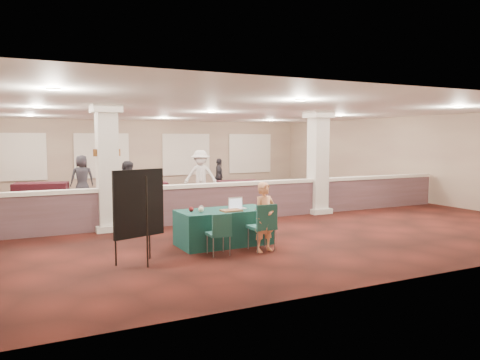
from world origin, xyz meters
name	(u,v)px	position (x,y,z in m)	size (l,w,h in m)	color
ground	(212,213)	(0.00, 0.00, 0.00)	(16.00, 16.00, 0.00)	#431610
wall_back	(146,155)	(0.00, 8.00, 1.60)	(16.00, 0.04, 3.20)	#8B6D60
wall_front	(402,185)	(0.00, -8.00, 1.60)	(16.00, 0.04, 3.20)	#8B6D60
wall_right	(400,158)	(8.00, 0.00, 1.60)	(0.04, 16.00, 3.20)	#8B6D60
ceiling	(211,112)	(0.00, 0.00, 3.20)	(16.00, 16.00, 0.02)	white
partition_wall	(232,201)	(0.00, -1.50, 0.57)	(15.60, 0.28, 1.10)	#4E3535
column_left	(107,167)	(-3.50, -1.50, 1.64)	(0.72, 0.72, 3.20)	silver
column_right	(318,161)	(3.00, -1.50, 1.64)	(0.72, 0.72, 3.20)	silver
sconce_left	(96,153)	(-3.78, -1.50, 2.00)	(0.12, 0.12, 0.18)	brown
sconce_right	(118,152)	(-3.22, -1.50, 2.00)	(0.12, 0.12, 0.18)	brown
near_table	(224,227)	(-1.50, -4.26, 0.39)	(2.03, 1.02, 0.78)	#103A35
conf_chair_main	(264,223)	(-1.00, -5.18, 0.59)	(0.50, 0.51, 0.99)	#1B514F
conf_chair_side	(220,231)	(-1.98, -5.13, 0.51)	(0.45, 0.45, 0.86)	#1B514F
easel_board	(139,204)	(-3.60, -5.10, 1.13)	(1.02, 0.62, 1.78)	black
woman	(265,217)	(-1.00, -5.23, 0.73)	(0.52, 0.35, 1.45)	#EA8B65
far_table_front_left	(55,211)	(-4.64, 0.30, 0.34)	(1.68, 0.84, 0.68)	black
far_table_front_center	(224,199)	(0.57, 0.30, 0.37)	(1.82, 0.91, 0.74)	black
far_table_front_right	(295,194)	(3.33, 0.30, 0.39)	(1.91, 0.96, 0.78)	black
far_table_back_left	(41,193)	(-4.74, 4.82, 0.38)	(1.85, 0.93, 0.75)	black
far_table_back_center	(145,192)	(-1.18, 3.74, 0.35)	(1.72, 0.86, 0.70)	black
far_table_back_right	(238,189)	(2.50, 3.20, 0.34)	(1.67, 0.84, 0.68)	black
attendee_a	(129,190)	(-2.57, 0.20, 0.85)	(0.81, 0.45, 1.70)	black
attendee_b	(201,176)	(0.75, 2.88, 0.96)	(1.23, 0.56, 1.92)	silver
attendee_c	(219,176)	(2.21, 4.47, 0.76)	(0.90, 0.43, 1.53)	black
attendee_d	(82,178)	(-3.29, 4.85, 0.87)	(0.86, 0.47, 1.75)	black
laptop_base	(238,209)	(-1.18, -4.31, 0.79)	(0.35, 0.25, 0.02)	silver
laptop_screen	(235,202)	(-1.18, -4.19, 0.92)	(0.35, 0.01, 0.24)	silver
screen_glow	(236,203)	(-1.18, -4.20, 0.90)	(0.32, 0.00, 0.20)	silver
knitting	(231,210)	(-1.44, -4.53, 0.80)	(0.43, 0.32, 0.03)	#B5591D
yarn_cream	(201,209)	(-2.09, -4.38, 0.84)	(0.12, 0.12, 0.12)	beige
yarn_red	(191,209)	(-2.25, -4.22, 0.84)	(0.11, 0.11, 0.11)	#5D1217
yarn_grey	(201,208)	(-1.98, -4.14, 0.84)	(0.11, 0.11, 0.11)	#56555B
scissors	(258,209)	(-0.80, -4.55, 0.79)	(0.13, 0.03, 0.01)	#AD121E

